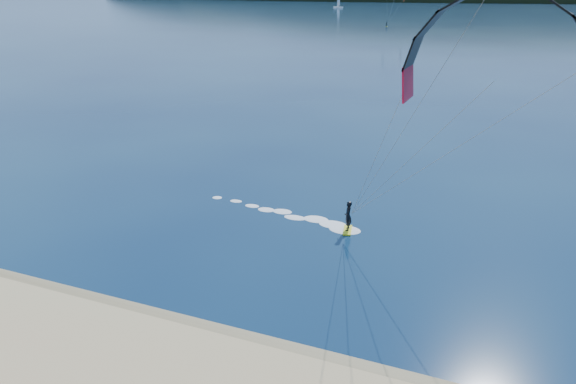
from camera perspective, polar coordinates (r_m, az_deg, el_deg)
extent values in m
cube|color=olive|center=(25.87, -14.20, -12.96)|extent=(220.00, 2.50, 0.10)
ellipsoid|color=black|center=(735.31, 18.88, 17.99)|extent=(840.00, 280.00, 110.00)
cube|color=yellow|center=(34.23, 6.08, -3.89)|extent=(0.80, 1.54, 0.08)
imported|color=black|center=(33.86, 6.14, -2.43)|extent=(0.58, 0.75, 1.82)
cylinder|color=gray|center=(28.92, 12.38, 3.32)|extent=(0.02, 0.02, 12.47)
cube|color=yellow|center=(225.40, 10.01, 16.27)|extent=(0.63, 1.40, 0.08)
imported|color=black|center=(225.35, 10.03, 16.49)|extent=(0.75, 0.90, 1.66)
cylinder|color=gray|center=(222.69, 10.46, 17.76)|extent=(0.02, 0.02, 10.80)
cube|color=white|center=(432.99, 5.15, 18.23)|extent=(7.55, 4.26, 1.26)
cylinder|color=white|center=(432.86, 5.17, 18.88)|extent=(0.18, 0.18, 9.88)
cube|color=white|center=(434.04, 5.23, 18.88)|extent=(0.71, 2.26, 7.18)
cube|color=white|center=(431.52, 5.10, 18.64)|extent=(0.56, 1.74, 4.49)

